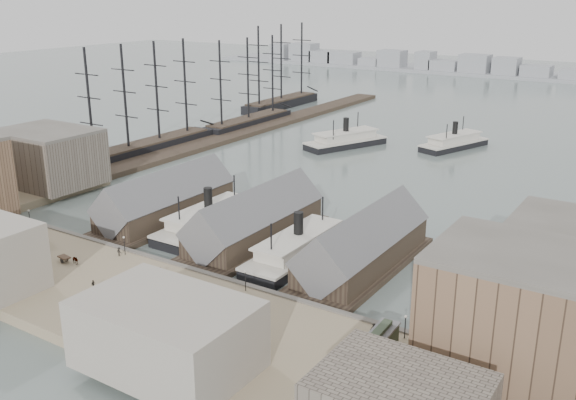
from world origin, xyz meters
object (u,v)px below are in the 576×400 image
Objects in this scene: horse_cart_left at (38,251)px; horse_cart_right at (237,329)px; ferry_docked_west at (209,220)px; horse_cart_center at (72,259)px; tram at (376,348)px.

horse_cart_right is (52.21, -3.25, 0.06)m from horse_cart_left.
horse_cart_center is (-7.32, -32.57, 0.32)m from ferry_docked_west.
horse_cart_left is (-73.37, -1.51, -1.28)m from tram.
ferry_docked_west is at bearing 148.49° from tram.
horse_cart_left is at bearing 178.91° from tram.
horse_cart_center is 43.36m from horse_cart_right.
horse_cart_left is at bearing -116.08° from ferry_docked_west.
tram is 2.24× the size of horse_cart_center.
tram is at bearing -76.23° from horse_cart_right.
horse_cart_right reaches higher than horse_cart_left.
tram is 2.45× the size of horse_cart_right.
tram is 21.72m from horse_cart_right.
horse_cart_left is (-16.36, -33.42, 0.23)m from ferry_docked_west.
horse_cart_right is (-21.16, -4.76, -1.22)m from tram.
horse_cart_center is at bearing 85.65° from horse_cart_right.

